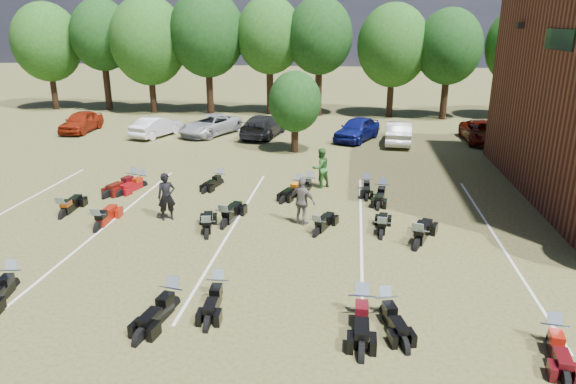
% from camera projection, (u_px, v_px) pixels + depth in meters
% --- Properties ---
extents(ground, '(160.00, 160.00, 0.00)m').
position_uv_depth(ground, '(301.00, 265.00, 16.99)').
color(ground, brown).
rests_on(ground, ground).
extents(car_0, '(1.92, 4.46, 1.50)m').
position_uv_depth(car_0, '(81.00, 122.00, 37.36)').
color(car_0, maroon).
rests_on(car_0, ground).
extents(car_1, '(2.76, 4.49, 1.40)m').
position_uv_depth(car_1, '(157.00, 127.00, 35.87)').
color(car_1, silver).
rests_on(car_1, ground).
extents(car_2, '(4.18, 5.63, 1.42)m').
position_uv_depth(car_2, '(210.00, 125.00, 36.36)').
color(car_2, '#999BA1').
rests_on(car_2, ground).
extents(car_3, '(2.94, 5.50, 1.52)m').
position_uv_depth(car_3, '(263.00, 126.00, 35.78)').
color(car_3, black).
rests_on(car_3, ground).
extents(car_4, '(3.52, 4.94, 1.56)m').
position_uv_depth(car_4, '(357.00, 129.00, 34.66)').
color(car_4, navy).
rests_on(car_4, ground).
extents(car_5, '(1.95, 4.68, 1.50)m').
position_uv_depth(car_5, '(399.00, 132.00, 33.68)').
color(car_5, beige).
rests_on(car_5, ground).
extents(car_6, '(2.39, 4.99, 1.37)m').
position_uv_depth(car_6, '(483.00, 132.00, 34.12)').
color(car_6, '#4E0C04').
rests_on(car_6, ground).
extents(car_7, '(3.23, 4.76, 1.28)m').
position_uv_depth(car_7, '(528.00, 137.00, 32.78)').
color(car_7, '#3C3E42').
rests_on(car_7, ground).
extents(person_black, '(0.84, 0.72, 1.95)m').
position_uv_depth(person_black, '(167.00, 197.00, 20.63)').
color(person_black, black).
rests_on(person_black, ground).
extents(person_green, '(1.20, 1.17, 1.95)m').
position_uv_depth(person_green, '(321.00, 168.00, 24.69)').
color(person_green, '#2B6224').
rests_on(person_green, ground).
extents(person_grey, '(1.22, 0.90, 1.93)m').
position_uv_depth(person_grey, '(302.00, 201.00, 20.12)').
color(person_grey, '#625A54').
rests_on(person_grey, ground).
extents(motorcycle_1, '(1.07, 2.27, 1.21)m').
position_uv_depth(motorcycle_1, '(14.00, 288.00, 15.54)').
color(motorcycle_1, black).
rests_on(motorcycle_1, ground).
extents(motorcycle_2, '(0.81, 2.17, 1.19)m').
position_uv_depth(motorcycle_2, '(219.00, 298.00, 14.98)').
color(motorcycle_2, black).
rests_on(motorcycle_2, ground).
extents(motorcycle_3, '(1.11, 2.39, 1.28)m').
position_uv_depth(motorcycle_3, '(173.00, 308.00, 14.46)').
color(motorcycle_3, black).
rests_on(motorcycle_3, ground).
extents(motorcycle_4, '(1.20, 2.22, 1.18)m').
position_uv_depth(motorcycle_4, '(385.00, 316.00, 14.07)').
color(motorcycle_4, black).
rests_on(motorcycle_4, ground).
extents(motorcycle_5, '(0.78, 2.42, 1.35)m').
position_uv_depth(motorcycle_5, '(361.00, 317.00, 14.01)').
color(motorcycle_5, black).
rests_on(motorcycle_5, ground).
extents(motorcycle_6, '(0.99, 2.23, 1.20)m').
position_uv_depth(motorcycle_6, '(551.00, 345.00, 12.79)').
color(motorcycle_6, '#3F090D').
rests_on(motorcycle_6, ground).
extents(motorcycle_7, '(0.85, 2.36, 1.30)m').
position_uv_depth(motorcycle_7, '(98.00, 230.00, 19.87)').
color(motorcycle_7, maroon).
rests_on(motorcycle_7, ground).
extents(motorcycle_8, '(0.87, 2.31, 1.26)m').
position_uv_depth(motorcycle_8, '(63.00, 217.00, 21.18)').
color(motorcycle_8, black).
rests_on(motorcycle_8, ground).
extents(motorcycle_9, '(1.06, 2.49, 1.34)m').
position_uv_depth(motorcycle_9, '(225.00, 227.00, 20.18)').
color(motorcycle_9, black).
rests_on(motorcycle_9, ground).
extents(motorcycle_10, '(1.18, 2.32, 1.24)m').
position_uv_depth(motorcycle_10, '(207.00, 237.00, 19.25)').
color(motorcycle_10, black).
rests_on(motorcycle_10, ground).
extents(motorcycle_11, '(1.30, 2.21, 1.17)m').
position_uv_depth(motorcycle_11, '(317.00, 235.00, 19.40)').
color(motorcycle_11, black).
rests_on(motorcycle_11, ground).
extents(motorcycle_12, '(0.88, 2.20, 1.19)m').
position_uv_depth(motorcycle_12, '(381.00, 237.00, 19.20)').
color(motorcycle_12, black).
rests_on(motorcycle_12, ground).
extents(motorcycle_13, '(1.58, 2.62, 1.39)m').
position_uv_depth(motorcycle_13, '(417.00, 248.00, 18.29)').
color(motorcycle_13, black).
rests_on(motorcycle_13, ground).
extents(motorcycle_14, '(1.47, 2.53, 1.35)m').
position_uv_depth(motorcycle_14, '(134.00, 187.00, 25.03)').
color(motorcycle_14, '#420D09').
rests_on(motorcycle_14, ground).
extents(motorcycle_15, '(1.28, 2.23, 1.19)m').
position_uv_depth(motorcycle_15, '(143.00, 187.00, 25.06)').
color(motorcycle_15, maroon).
rests_on(motorcycle_15, ground).
extents(motorcycle_16, '(1.13, 2.11, 1.12)m').
position_uv_depth(motorcycle_16, '(220.00, 184.00, 25.48)').
color(motorcycle_16, black).
rests_on(motorcycle_16, ground).
extents(motorcycle_17, '(1.38, 2.28, 1.21)m').
position_uv_depth(motorcycle_17, '(298.00, 193.00, 24.20)').
color(motorcycle_17, black).
rests_on(motorcycle_17, ground).
extents(motorcycle_18, '(1.04, 2.16, 1.16)m').
position_uv_depth(motorcycle_18, '(309.00, 189.00, 24.76)').
color(motorcycle_18, black).
rests_on(motorcycle_18, ground).
extents(motorcycle_19, '(0.65, 2.00, 1.12)m').
position_uv_depth(motorcycle_19, '(366.00, 190.00, 24.59)').
color(motorcycle_19, black).
rests_on(motorcycle_19, ground).
extents(motorcycle_20, '(1.01, 2.31, 1.25)m').
position_uv_depth(motorcycle_20, '(382.00, 197.00, 23.57)').
color(motorcycle_20, black).
rests_on(motorcycle_20, ground).
extents(tree_line, '(56.00, 6.00, 9.79)m').
position_uv_depth(tree_line, '(326.00, 39.00, 42.41)').
color(tree_line, black).
rests_on(tree_line, ground).
extents(young_tree_midfield, '(3.20, 3.20, 4.70)m').
position_uv_depth(young_tree_midfield, '(295.00, 102.00, 30.84)').
color(young_tree_midfield, black).
rests_on(young_tree_midfield, ground).
extents(parking_lines, '(20.10, 14.00, 0.01)m').
position_uv_depth(parking_lines, '(233.00, 227.00, 20.17)').
color(parking_lines, silver).
rests_on(parking_lines, ground).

